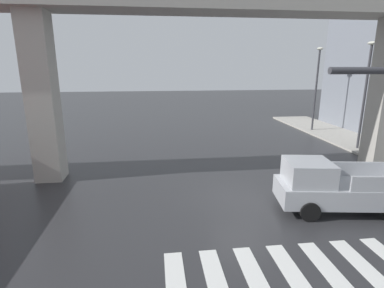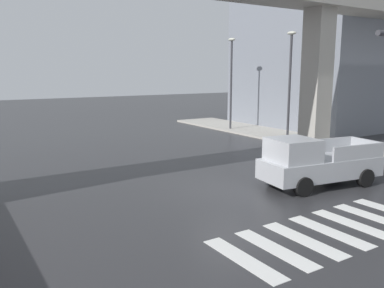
{
  "view_description": "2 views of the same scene",
  "coord_description": "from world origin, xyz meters",
  "views": [
    {
      "loc": [
        -3.7,
        -12.06,
        5.68
      ],
      "look_at": [
        -1.77,
        3.62,
        1.57
      ],
      "focal_mm": 28.04,
      "sensor_mm": 36.0,
      "label": 1
    },
    {
      "loc": [
        -9.44,
        -12.52,
        4.69
      ],
      "look_at": [
        0.52,
        3.24,
        1.3
      ],
      "focal_mm": 37.47,
      "sensor_mm": 36.0,
      "label": 2
    }
  ],
  "objects": [
    {
      "name": "street_lamp_mid_block",
      "position": [
        10.24,
        6.57,
        4.56
      ],
      "size": [
        0.44,
        0.7,
        7.24
      ],
      "color": "#38383D",
      "rests_on": "ground"
    },
    {
      "name": "crosswalk_stripes",
      "position": [
        -0.0,
        -5.22,
        0.01
      ],
      "size": [
        7.15,
        2.8,
        0.01
      ],
      "color": "silver",
      "rests_on": "ground"
    },
    {
      "name": "ground_plane",
      "position": [
        0.0,
        0.0,
        0.0
      ],
      "size": [
        120.0,
        120.0,
        0.0
      ],
      "primitive_type": "plane",
      "color": "#2D2D30"
    },
    {
      "name": "sidewalk_east",
      "position": [
        11.44,
        2.0,
        0.07
      ],
      "size": [
        4.0,
        36.0,
        0.15
      ],
      "primitive_type": "cube",
      "color": "#ADA89E",
      "rests_on": "ground"
    },
    {
      "name": "street_lamp_far_north",
      "position": [
        10.24,
        12.84,
        4.56
      ],
      "size": [
        0.44,
        0.7,
        7.24
      ],
      "color": "#38383D",
      "rests_on": "ground"
    },
    {
      "name": "pickup_truck",
      "position": [
        3.36,
        -1.69,
        0.99
      ],
      "size": [
        5.32,
        2.63,
        2.08
      ],
      "color": "#A8AAAF",
      "rests_on": "ground"
    }
  ]
}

